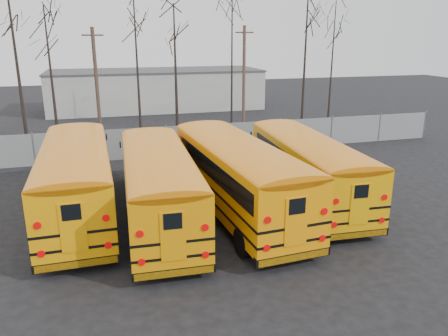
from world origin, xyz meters
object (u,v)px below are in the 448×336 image
object	(u,v)px
bus_a	(76,174)
bus_c	(236,170)
utility_pole_right	(244,77)
bus_d	(306,163)
utility_pole_left	(97,86)
bus_b	(158,180)

from	to	relation	value
bus_a	bus_c	size ratio (longest dim) A/B	0.98
bus_a	utility_pole_right	size ratio (longest dim) A/B	1.43
bus_d	utility_pole_right	distance (m)	17.71
utility_pole_left	utility_pole_right	size ratio (longest dim) A/B	0.97
utility_pole_right	bus_d	bearing A→B (deg)	-78.61
bus_a	bus_b	world-z (taller)	bus_a
bus_a	bus_b	xyz separation A→B (m)	(3.27, -1.56, -0.06)
bus_c	utility_pole_left	world-z (taller)	utility_pole_left
utility_pole_left	bus_d	bearing A→B (deg)	-67.00
bus_a	bus_b	distance (m)	3.62
bus_d	utility_pole_left	bearing A→B (deg)	126.20
bus_c	utility_pole_left	bearing A→B (deg)	106.20
bus_b	utility_pole_right	xyz separation A→B (m)	(9.73, 18.09, 2.42)
bus_a	bus_d	world-z (taller)	bus_a
utility_pole_right	bus_a	bearing A→B (deg)	-108.16
bus_b	bus_d	xyz separation A→B (m)	(7.10, 0.75, -0.04)
bus_a	utility_pole_right	world-z (taller)	utility_pole_right
bus_d	bus_a	bearing A→B (deg)	178.74
bus_b	utility_pole_left	world-z (taller)	utility_pole_left
bus_c	utility_pole_left	xyz separation A→B (m)	(-5.57, 14.94, 2.22)
bus_d	utility_pole_left	world-z (taller)	utility_pole_left
bus_b	bus_c	size ratio (longest dim) A/B	0.95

